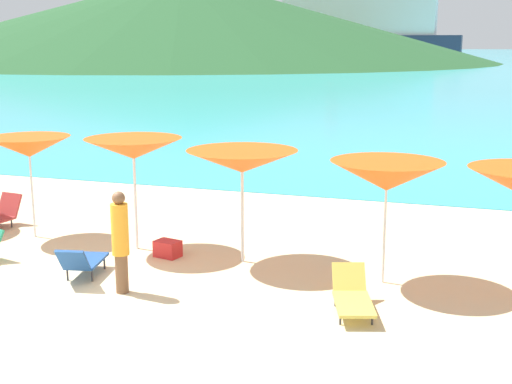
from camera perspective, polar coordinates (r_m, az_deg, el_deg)
ground_plane at (r=21.34m, az=-1.38°, el=0.32°), size 50.00×100.00×0.30m
ocean_water at (r=238.67m, az=16.85°, el=10.82°), size 650.00×440.00×0.02m
headland_hill at (r=162.08m, az=-6.06°, el=14.18°), size 139.76×139.76×19.26m
umbrella_3 at (r=15.89m, az=-18.38°, el=3.58°), size 1.88×1.88×2.28m
umbrella_4 at (r=14.39m, az=-10.17°, el=3.57°), size 2.16×2.16×2.37m
umbrella_5 at (r=13.33m, az=-1.17°, el=2.56°), size 2.42×2.42×2.26m
umbrella_6 at (r=12.34m, az=10.84°, el=1.32°), size 2.09×2.09×2.25m
lounge_chair_3 at (r=13.17m, az=-14.26°, el=-5.59°), size 0.82×1.46×0.73m
lounge_chair_8 at (r=11.37m, az=8.01°, el=-8.53°), size 0.97×1.53×0.63m
beachgoer_0 at (r=12.09m, az=-11.23°, el=-3.84°), size 0.30×0.30×1.82m
cooler_box at (r=14.17m, az=-7.36°, el=-4.70°), size 0.57×0.46×0.34m
cruise_ship at (r=222.96m, az=8.51°, el=13.31°), size 62.93×11.17×22.03m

